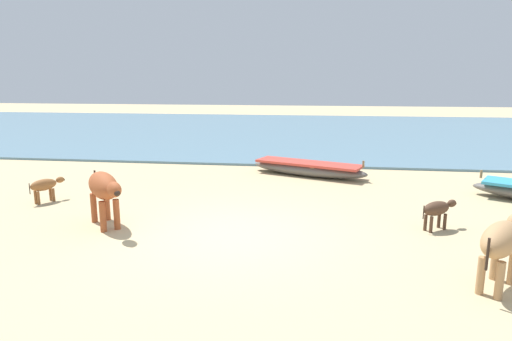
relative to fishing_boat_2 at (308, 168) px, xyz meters
name	(u,v)px	position (x,y,z in m)	size (l,w,h in m)	color
ground	(231,234)	(-1.33, -5.35, -0.23)	(80.00, 80.00, 0.00)	tan
sea_water	(288,131)	(-1.33, 11.23, -0.19)	(60.00, 20.00, 0.08)	slate
fishing_boat_2	(308,168)	(0.00, 0.00, 0.00)	(3.69, 2.11, 0.61)	#5B5651
cow_adult_rust	(104,188)	(-3.88, -5.23, 0.55)	(1.32, 1.45, 1.09)	#9E4C28
calf_near_brown	(45,186)	(-6.11, -3.78, 0.18)	(0.57, 0.82, 0.57)	brown
calf_far_dark	(437,209)	(2.57, -4.56, 0.19)	(0.80, 0.64, 0.58)	#4C3323
cow_second_adult_tan	(502,241)	(2.79, -6.96, 0.47)	(1.08, 1.34, 0.97)	tan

